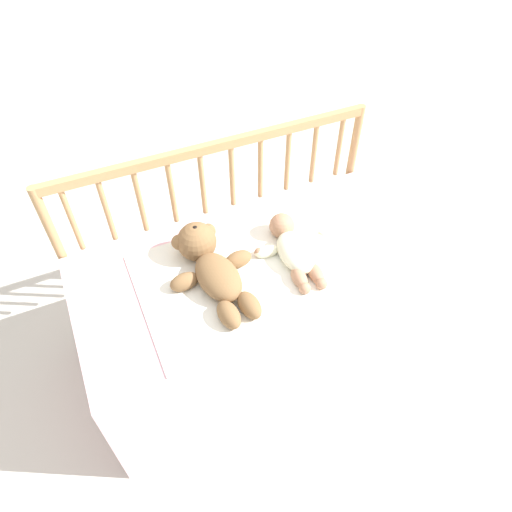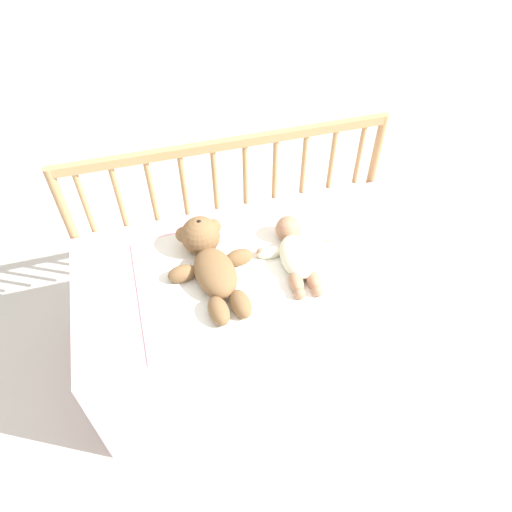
% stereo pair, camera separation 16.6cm
% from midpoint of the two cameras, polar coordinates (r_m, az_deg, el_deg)
% --- Properties ---
extents(ground_plane, '(12.00, 12.00, 0.00)m').
position_cam_midpoint_polar(ground_plane, '(2.15, -2.38, -11.12)').
color(ground_plane, silver).
extents(crib_mattress, '(1.34, 0.67, 0.55)m').
position_cam_midpoint_polar(crib_mattress, '(1.92, -2.63, -6.76)').
color(crib_mattress, '#EDB7C6').
rests_on(crib_mattress, ground_plane).
extents(crib_rail, '(1.34, 0.04, 0.87)m').
position_cam_midpoint_polar(crib_rail, '(1.90, -7.22, 7.63)').
color(crib_rail, tan).
rests_on(crib_rail, ground_plane).
extents(blanket, '(0.83, 0.56, 0.01)m').
position_cam_midpoint_polar(blanket, '(1.68, -3.23, -2.34)').
color(blanket, white).
rests_on(blanket, crib_mattress).
extents(teddy_bear, '(0.33, 0.47, 0.15)m').
position_cam_midpoint_polar(teddy_bear, '(1.65, -8.58, -1.15)').
color(teddy_bear, olive).
rests_on(teddy_bear, crib_mattress).
extents(baby, '(0.29, 0.37, 0.10)m').
position_cam_midpoint_polar(baby, '(1.71, 2.00, 0.75)').
color(baby, '#EAEACC').
rests_on(baby, crib_mattress).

